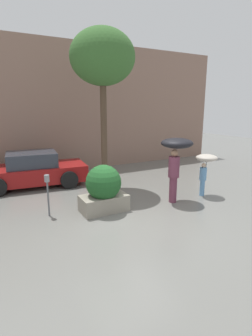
{
  "coord_description": "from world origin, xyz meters",
  "views": [
    {
      "loc": [
        -3.26,
        -5.92,
        3.08
      ],
      "look_at": [
        0.86,
        1.6,
        1.05
      ],
      "focal_mm": 28.0,
      "sensor_mm": 36.0,
      "label": 1
    }
  ],
  "objects": [
    {
      "name": "ground_plane",
      "position": [
        0.0,
        0.0,
        0.0
      ],
      "size": [
        40.0,
        40.0,
        0.0
      ],
      "primitive_type": "plane",
      "color": "slate"
    },
    {
      "name": "planter_box",
      "position": [
        -0.29,
        0.89,
        0.69
      ],
      "size": [
        1.38,
        1.06,
        1.42
      ],
      "color": "gray",
      "rests_on": "ground"
    },
    {
      "name": "building_facade",
      "position": [
        0.0,
        6.5,
        3.0
      ],
      "size": [
        18.0,
        0.3,
        6.0
      ],
      "color": "#8C6B5B",
      "rests_on": "ground"
    },
    {
      "name": "street_tree",
      "position": [
        0.67,
        2.96,
        4.68
      ],
      "size": [
        2.27,
        2.27,
        5.7
      ],
      "color": "brown",
      "rests_on": "ground"
    },
    {
      "name": "parked_car_near",
      "position": [
        -1.69,
        4.59,
        0.62
      ],
      "size": [
        4.21,
        2.3,
        1.35
      ],
      "rotation": [
        0.0,
        0.0,
        1.46
      ],
      "color": "maroon",
      "rests_on": "ground"
    },
    {
      "name": "person_adult",
      "position": [
        2.1,
        0.55,
        1.64
      ],
      "size": [
        1.03,
        1.03,
        2.1
      ],
      "rotation": [
        0.0,
        0.0,
        0.47
      ],
      "color": "brown",
      "rests_on": "ground"
    },
    {
      "name": "parking_meter",
      "position": [
        -1.82,
        1.31,
        0.88
      ],
      "size": [
        0.14,
        0.14,
        1.22
      ],
      "color": "#595B60",
      "rests_on": "ground"
    },
    {
      "name": "person_child",
      "position": [
        3.39,
        0.5,
        1.16
      ],
      "size": [
        0.73,
        0.73,
        1.47
      ],
      "rotation": [
        0.0,
        0.0,
        -0.1
      ],
      "color": "#669ED1",
      "rests_on": "ground"
    }
  ]
}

